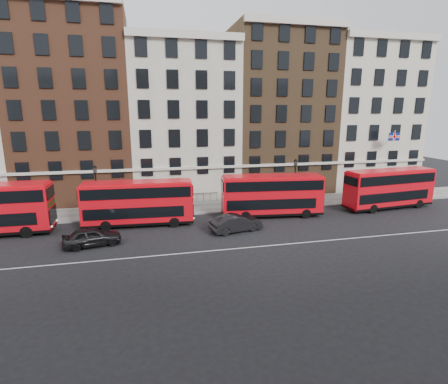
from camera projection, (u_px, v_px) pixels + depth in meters
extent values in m
plane|color=black|center=(210.00, 241.00, 29.28)|extent=(120.00, 120.00, 0.00)
cube|color=gray|center=(193.00, 207.00, 39.23)|extent=(80.00, 5.00, 0.15)
cube|color=gray|center=(196.00, 214.00, 36.86)|extent=(80.00, 0.30, 0.16)
cube|color=white|center=(215.00, 250.00, 27.39)|extent=(70.00, 0.12, 0.01)
cube|color=brown|center=(74.00, 108.00, 41.08)|extent=(12.80, 10.00, 22.00)
cube|color=#ABA897|center=(183.00, 120.00, 44.20)|extent=(12.80, 10.00, 19.00)
cube|color=beige|center=(186.00, 34.00, 37.14)|extent=(12.80, 0.50, 0.80)
cube|color=brown|center=(278.00, 112.00, 46.75)|extent=(12.80, 10.00, 21.00)
cube|color=beige|center=(299.00, 21.00, 39.46)|extent=(12.80, 0.50, 0.80)
cube|color=beige|center=(363.00, 116.00, 49.64)|extent=(12.80, 10.00, 20.00)
cube|color=beige|center=(396.00, 35.00, 42.46)|extent=(12.80, 0.50, 0.80)
cube|color=black|center=(53.00, 215.00, 31.29)|extent=(0.12, 2.28, 1.35)
cube|color=black|center=(52.00, 203.00, 31.04)|extent=(0.11, 1.97, 0.43)
cylinder|color=black|center=(27.00, 232.00, 30.04)|extent=(1.04, 0.31, 1.04)
cylinder|color=black|center=(35.00, 224.00, 32.25)|extent=(1.04, 0.31, 1.04)
cube|color=red|center=(138.00, 203.00, 32.84)|extent=(10.26, 3.01, 3.81)
cube|color=black|center=(139.00, 221.00, 33.25)|extent=(10.27, 3.05, 0.23)
cube|color=black|center=(135.00, 210.00, 32.95)|extent=(9.11, 3.02, 1.01)
cube|color=black|center=(137.00, 191.00, 32.57)|extent=(9.88, 3.07, 0.97)
cube|color=red|center=(137.00, 182.00, 32.40)|extent=(9.96, 2.80, 0.17)
cube|color=black|center=(193.00, 208.00, 33.83)|extent=(0.20, 2.12, 1.26)
cube|color=black|center=(192.00, 198.00, 33.60)|extent=(0.19, 1.84, 0.41)
cylinder|color=black|center=(174.00, 222.00, 32.73)|extent=(0.98, 0.33, 0.97)
cylinder|color=black|center=(174.00, 216.00, 34.81)|extent=(0.98, 0.33, 0.97)
cylinder|color=black|center=(106.00, 226.00, 31.74)|extent=(0.98, 0.33, 0.97)
cylinder|color=black|center=(109.00, 219.00, 33.82)|extent=(0.98, 0.33, 0.97)
cube|color=red|center=(272.00, 195.00, 35.73)|extent=(10.43, 3.52, 3.85)
cube|color=black|center=(271.00, 212.00, 36.15)|extent=(10.44, 3.56, 0.23)
cube|color=black|center=(269.00, 201.00, 35.85)|extent=(9.28, 3.47, 1.02)
cube|color=black|center=(272.00, 184.00, 35.46)|extent=(10.05, 3.55, 0.97)
cube|color=red|center=(273.00, 176.00, 35.28)|extent=(10.12, 3.29, 0.18)
cube|color=black|center=(320.00, 201.00, 36.49)|extent=(0.31, 2.14, 1.27)
cube|color=black|center=(321.00, 191.00, 36.26)|extent=(0.28, 1.85, 0.41)
cylinder|color=black|center=(306.00, 214.00, 35.46)|extent=(1.00, 0.38, 0.97)
cylinder|color=black|center=(299.00, 208.00, 37.57)|extent=(1.00, 0.38, 0.97)
cylinder|color=black|center=(246.00, 216.00, 34.75)|extent=(1.00, 0.38, 0.97)
cylinder|color=black|center=(242.00, 210.00, 36.86)|extent=(1.00, 0.38, 0.97)
cube|color=red|center=(389.00, 188.00, 38.71)|extent=(10.59, 3.53, 3.91)
cube|color=black|center=(387.00, 204.00, 39.13)|extent=(10.59, 3.57, 0.24)
cube|color=black|center=(386.00, 194.00, 38.77)|extent=(9.42, 3.49, 1.04)
cube|color=black|center=(390.00, 177.00, 38.43)|extent=(10.20, 3.57, 0.99)
cube|color=red|center=(391.00, 170.00, 38.25)|extent=(10.27, 3.30, 0.18)
cube|color=black|center=(424.00, 191.00, 40.53)|extent=(0.30, 2.17, 1.29)
cube|color=black|center=(425.00, 183.00, 40.28)|extent=(0.27, 1.88, 0.42)
cylinder|color=black|center=(419.00, 204.00, 39.16)|extent=(1.01, 0.38, 0.99)
cylinder|color=black|center=(403.00, 199.00, 41.20)|extent=(1.01, 0.38, 0.99)
cylinder|color=black|center=(373.00, 209.00, 37.17)|extent=(1.01, 0.38, 0.99)
cylinder|color=black|center=(359.00, 204.00, 39.21)|extent=(1.01, 0.38, 0.99)
imported|color=black|center=(92.00, 237.00, 28.18)|extent=(4.78, 2.70, 1.54)
imported|color=black|center=(236.00, 223.00, 31.56)|extent=(5.02, 2.66, 1.57)
cylinder|color=black|center=(97.00, 195.00, 34.91)|extent=(0.14, 0.14, 4.60)
cylinder|color=black|center=(99.00, 214.00, 35.36)|extent=(0.32, 0.32, 0.60)
cube|color=#262626|center=(95.00, 170.00, 34.32)|extent=(0.32, 0.32, 0.55)
cone|color=black|center=(95.00, 167.00, 34.24)|extent=(0.44, 0.44, 0.25)
cylinder|color=black|center=(295.00, 185.00, 39.50)|extent=(0.14, 0.14, 4.60)
cylinder|color=black|center=(294.00, 202.00, 39.95)|extent=(0.32, 0.32, 0.60)
cube|color=#262626|center=(296.00, 163.00, 38.91)|extent=(0.32, 0.32, 0.55)
cone|color=black|center=(296.00, 160.00, 38.83)|extent=(0.44, 0.44, 0.25)
cylinder|color=black|center=(388.00, 189.00, 42.30)|extent=(0.12, 0.12, 2.60)
cube|color=black|center=(390.00, 176.00, 41.80)|extent=(0.25, 0.30, 0.75)
sphere|color=red|center=(391.00, 174.00, 41.58)|extent=(0.14, 0.14, 0.14)
sphere|color=#0C9919|center=(391.00, 178.00, 41.68)|extent=(0.14, 0.14, 0.14)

